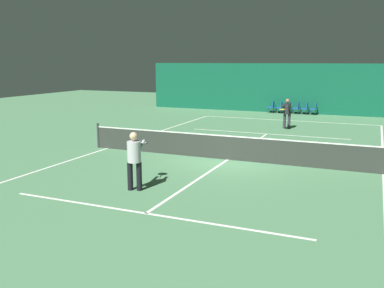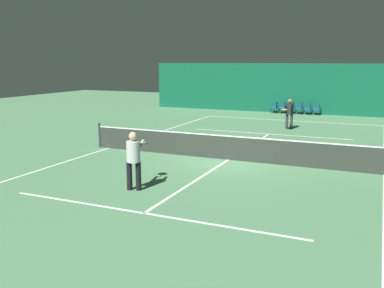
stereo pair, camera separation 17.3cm
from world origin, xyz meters
name	(u,v)px [view 1 (the left image)]	position (x,y,z in m)	size (l,w,h in m)	color
ground_plane	(228,160)	(0.00, 0.00, 0.00)	(60.00, 60.00, 0.00)	#4C7F56
backdrop_curtain	(299,89)	(0.00, 15.92, 1.77)	(23.00, 0.12, 3.55)	#0F5138
court_line_baseline_far	(287,120)	(0.00, 11.90, 0.00)	(11.00, 0.10, 0.00)	white
court_line_service_far	(267,134)	(0.00, 6.40, 0.00)	(8.25, 0.10, 0.00)	white
court_line_service_near	(146,213)	(0.00, -6.40, 0.00)	(8.25, 0.10, 0.00)	white
court_line_sideline_left	(107,148)	(-5.50, 0.00, 0.00)	(0.10, 23.80, 0.00)	white
court_line_sideline_right	(384,174)	(5.50, 0.00, 0.00)	(0.10, 23.80, 0.00)	white
court_line_centre	(228,160)	(0.00, 0.00, 0.00)	(0.10, 12.80, 0.00)	white
tennis_net	(228,147)	(0.00, 0.00, 0.51)	(12.00, 0.10, 1.07)	#2D332D
player_near	(135,156)	(-1.27, -4.77, 1.01)	(0.72, 1.42, 1.73)	black
player_far	(287,111)	(0.58, 8.55, 0.97)	(0.48, 1.37, 1.66)	#2D2D38
courtside_chair_0	(272,106)	(-1.81, 15.37, 0.49)	(0.44, 0.44, 0.84)	#2D2D2D
courtside_chair_1	(280,107)	(-1.21, 15.37, 0.49)	(0.44, 0.44, 0.84)	#2D2D2D
courtside_chair_2	(288,107)	(-0.61, 15.37, 0.49)	(0.44, 0.44, 0.84)	#2D2D2D
courtside_chair_3	(297,107)	(-0.02, 15.37, 0.49)	(0.44, 0.44, 0.84)	#2D2D2D
courtside_chair_4	(305,108)	(0.58, 15.37, 0.49)	(0.44, 0.44, 0.84)	#2D2D2D
courtside_chair_5	(314,108)	(1.17, 15.37, 0.49)	(0.44, 0.44, 0.84)	#2D2D2D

